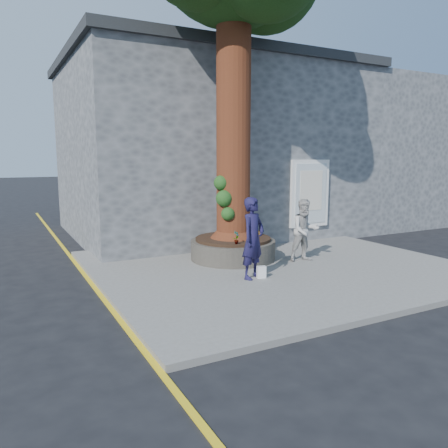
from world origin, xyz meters
name	(u,v)px	position (x,y,z in m)	size (l,w,h in m)	color
ground	(245,286)	(0.00, 0.00, 0.00)	(120.00, 120.00, 0.00)	black
pavement	(275,266)	(1.50, 1.00, 0.06)	(9.00, 8.00, 0.12)	slate
yellow_line	(99,293)	(-3.05, 1.00, 0.00)	(0.10, 30.00, 0.01)	yellow
stone_shop	(207,150)	(2.50, 7.20, 3.16)	(10.30, 8.30, 6.30)	#505256
neighbour_shop	(360,154)	(10.50, 7.20, 3.00)	(6.00, 8.00, 6.00)	#505256
planter	(233,248)	(0.80, 2.00, 0.41)	(2.30, 2.30, 0.60)	black
man	(253,238)	(0.28, 0.11, 1.06)	(0.68, 0.45, 1.87)	#18153A
woman	(305,230)	(2.40, 0.92, 0.95)	(0.81, 0.63, 1.67)	#B4B1AC
shopping_bag	(261,272)	(0.45, 0.02, 0.26)	(0.20, 0.12, 0.28)	white
plant_a	(236,237)	(0.42, 1.15, 0.89)	(0.18, 0.12, 0.34)	gray
plant_b	(244,225)	(1.65, 2.85, 0.89)	(0.19, 0.18, 0.34)	gray
plant_c	(243,224)	(1.59, 2.85, 0.90)	(0.20, 0.20, 0.37)	gray
plant_d	(260,230)	(1.65, 1.98, 0.87)	(0.26, 0.23, 0.29)	gray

